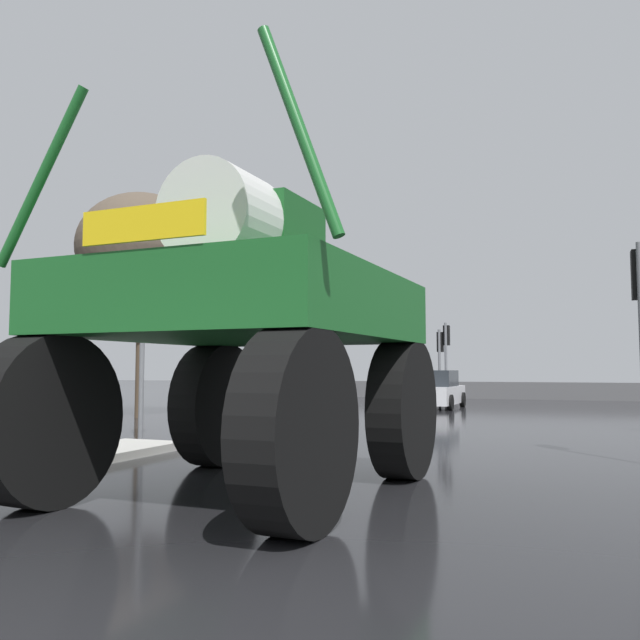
{
  "coord_description": "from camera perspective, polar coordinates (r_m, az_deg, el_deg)",
  "views": [
    {
      "loc": [
        3.66,
        -2.5,
        1.54
      ],
      "look_at": [
        -0.58,
        8.21,
        2.41
      ],
      "focal_mm": 37.02,
      "sensor_mm": 36.0,
      "label": 1
    }
  ],
  "objects": [
    {
      "name": "bare_tree_left",
      "position": [
        22.48,
        -15.14,
        6.0
      ],
      "size": [
        4.2,
        4.2,
        7.31
      ],
      "color": "#473828",
      "rests_on": "ground"
    },
    {
      "name": "traffic_signal_near_right",
      "position": [
        12.35,
        25.97,
        1.4
      ],
      "size": [
        0.24,
        0.54,
        3.67
      ],
      "color": "slate",
      "rests_on": "ground"
    },
    {
      "name": "traffic_signal_far_right",
      "position": [
        28.39,
        10.34,
        -2.62
      ],
      "size": [
        0.24,
        0.55,
        3.23
      ],
      "color": "slate",
      "rests_on": "ground"
    },
    {
      "name": "oversize_sprayer",
      "position": [
        8.55,
        -6.35,
        -0.85
      ],
      "size": [
        4.37,
        5.59,
        4.91
      ],
      "rotation": [
        0.0,
        0.0,
        1.54
      ],
      "color": "black",
      "rests_on": "ground"
    },
    {
      "name": "roadside_barrier",
      "position": [
        36.13,
        15.86,
        -5.89
      ],
      "size": [
        32.79,
        0.24,
        0.9
      ],
      "primitive_type": "cube",
      "color": "#59595B",
      "rests_on": "ground"
    },
    {
      "name": "traffic_signal_far_left",
      "position": [
        28.34,
        10.88,
        -2.18
      ],
      "size": [
        0.24,
        0.55,
        3.51
      ],
      "color": "slate",
      "rests_on": "ground"
    },
    {
      "name": "traffic_signal_near_left",
      "position": [
        15.26,
        -14.72,
        -0.31
      ],
      "size": [
        0.24,
        0.54,
        3.53
      ],
      "color": "slate",
      "rests_on": "ground"
    },
    {
      "name": "sedan_ahead",
      "position": [
        27.13,
        9.93,
        -6.01
      ],
      "size": [
        1.9,
        4.11,
        1.52
      ],
      "rotation": [
        0.0,
        0.0,
        1.57
      ],
      "color": "silver",
      "rests_on": "ground"
    },
    {
      "name": "ground_plane",
      "position": [
        20.88,
        11.57,
        -8.47
      ],
      "size": [
        120.0,
        120.0,
        0.0
      ],
      "primitive_type": "plane",
      "color": "black"
    },
    {
      "name": "streetlight_far_left",
      "position": [
        28.61,
        -5.0,
        1.73
      ],
      "size": [
        1.71,
        0.24,
        8.24
      ],
      "color": "slate",
      "rests_on": "ground"
    }
  ]
}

